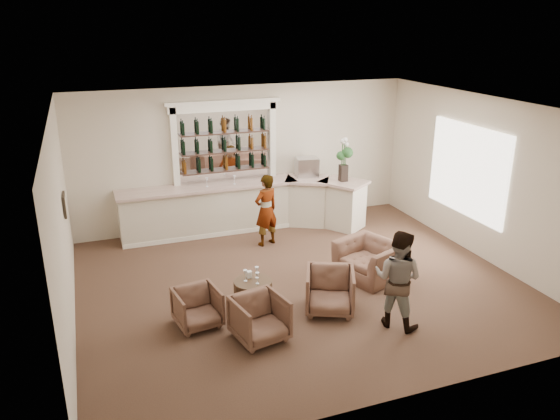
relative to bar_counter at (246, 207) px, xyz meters
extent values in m
plane|color=brown|center=(0.16, -3.00, -0.57)|extent=(8.00, 8.00, 0.00)
cube|color=beige|center=(0.16, 0.50, 1.08)|extent=(8.00, 0.04, 3.30)
cube|color=beige|center=(-3.84, -3.00, 1.08)|extent=(0.04, 7.00, 3.30)
cube|color=beige|center=(4.16, -3.00, 1.08)|extent=(0.04, 7.00, 3.30)
cube|color=white|center=(0.16, -3.00, 2.73)|extent=(8.00, 7.00, 0.04)
cube|color=white|center=(4.13, -2.50, 1.13)|extent=(0.05, 2.40, 1.90)
cube|color=black|center=(-3.81, -1.80, 1.08)|extent=(0.04, 0.46, 0.38)
cube|color=beige|center=(-3.78, -1.80, 1.08)|extent=(0.01, 0.38, 0.30)
cube|color=silver|center=(-0.84, 0.15, -0.03)|extent=(4.00, 0.70, 1.08)
cube|color=beige|center=(-0.84, 0.13, 0.54)|extent=(4.10, 0.82, 0.06)
cube|color=silver|center=(1.51, -0.08, -0.03)|extent=(1.12, 1.04, 1.08)
cube|color=beige|center=(1.51, -0.10, 0.54)|extent=(1.27, 1.19, 0.06)
cube|color=silver|center=(2.21, -0.60, -0.03)|extent=(1.08, 1.14, 1.08)
cube|color=beige|center=(2.21, -0.62, 0.54)|extent=(1.24, 1.29, 0.06)
cube|color=white|center=(-0.84, -0.18, -0.52)|extent=(4.00, 0.06, 0.10)
cube|color=white|center=(-0.34, 0.48, 1.38)|extent=(2.15, 0.02, 1.65)
cube|color=white|center=(-1.49, 0.42, 0.88)|extent=(0.14, 0.16, 2.90)
cube|color=white|center=(0.81, 0.42, 0.88)|extent=(0.14, 0.16, 2.90)
cube|color=white|center=(-0.34, 0.42, 2.27)|extent=(2.52, 0.16, 0.18)
cube|color=white|center=(-0.34, 0.42, 2.39)|extent=(2.64, 0.20, 0.08)
cube|color=#36221B|center=(-0.34, 0.37, 0.81)|extent=(2.05, 0.20, 0.03)
cube|color=#36221B|center=(-0.34, 0.37, 1.25)|extent=(2.05, 0.20, 0.03)
cube|color=#36221B|center=(-0.34, 0.37, 1.69)|extent=(2.05, 0.20, 0.03)
cylinder|color=#45311E|center=(-0.93, -3.54, -0.32)|extent=(0.66, 0.66, 0.50)
imported|color=gray|center=(0.17, -0.99, 0.22)|extent=(0.67, 0.55, 1.59)
imported|color=gray|center=(1.07, -4.86, 0.24)|extent=(0.98, 1.01, 1.63)
imported|color=brown|center=(-1.95, -3.79, -0.25)|extent=(0.78, 0.80, 0.64)
imported|color=brown|center=(-1.13, -4.52, -0.22)|extent=(0.89, 0.91, 0.71)
imported|color=brown|center=(0.25, -4.10, -0.20)|extent=(1.07, 1.08, 0.75)
imported|color=brown|center=(1.49, -3.21, -0.21)|extent=(1.31, 1.39, 0.72)
cube|color=#B9B8BD|center=(1.56, 0.08, 0.79)|extent=(0.57, 0.50, 0.45)
cube|color=black|center=(2.20, -0.59, 0.76)|extent=(0.17, 0.17, 0.39)
cube|color=white|center=(-0.95, -3.40, -0.01)|extent=(0.08, 0.08, 0.12)
camera|label=1|loc=(-3.36, -11.53, 4.15)|focal=35.00mm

